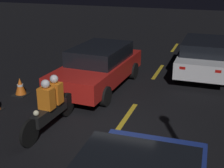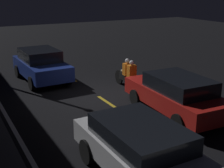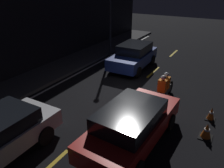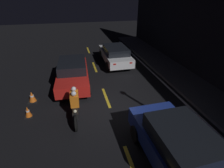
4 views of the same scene
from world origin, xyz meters
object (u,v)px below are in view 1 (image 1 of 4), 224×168
(taxi_red, at_px, (99,66))
(motorcycle, at_px, (51,105))
(traffic_cone_near, at_px, (20,87))
(sedan_white, at_px, (204,55))

(taxi_red, xyz_separation_m, motorcycle, (3.29, -0.02, -0.12))
(taxi_red, height_order, traffic_cone_near, taxi_red)
(sedan_white, bearing_deg, taxi_red, 130.22)
(taxi_red, relative_size, traffic_cone_near, 7.68)
(sedan_white, xyz_separation_m, motorcycle, (6.17, -3.39, -0.10))
(traffic_cone_near, bearing_deg, taxi_red, 125.50)
(taxi_red, xyz_separation_m, traffic_cone_near, (1.56, -2.19, -0.49))
(motorcycle, xyz_separation_m, traffic_cone_near, (-1.73, -2.17, -0.37))
(sedan_white, bearing_deg, traffic_cone_near, 128.34)
(taxi_red, distance_m, traffic_cone_near, 2.73)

